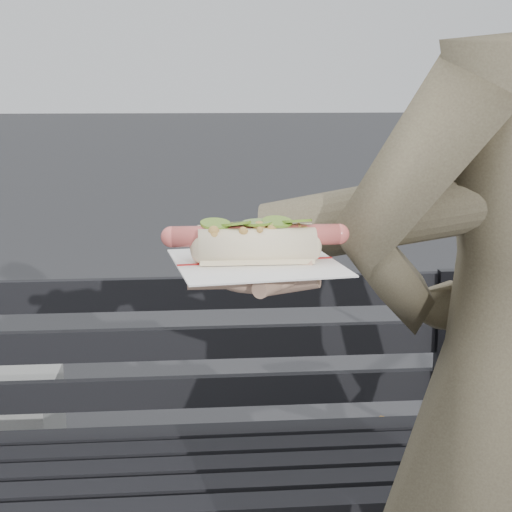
# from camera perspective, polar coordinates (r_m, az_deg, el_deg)

# --- Properties ---
(park_bench) EXTENTS (1.50, 0.44, 0.88)m
(park_bench) POSITION_cam_1_polar(r_m,az_deg,el_deg) (1.92, -5.86, -12.67)
(park_bench) COLOR black
(park_bench) RESTS_ON ground
(held_hotdog) EXTENTS (0.63, 0.32, 0.20)m
(held_hotdog) POSITION_cam_1_polar(r_m,az_deg,el_deg) (1.04, 10.61, 2.83)
(held_hotdog) COLOR #484030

